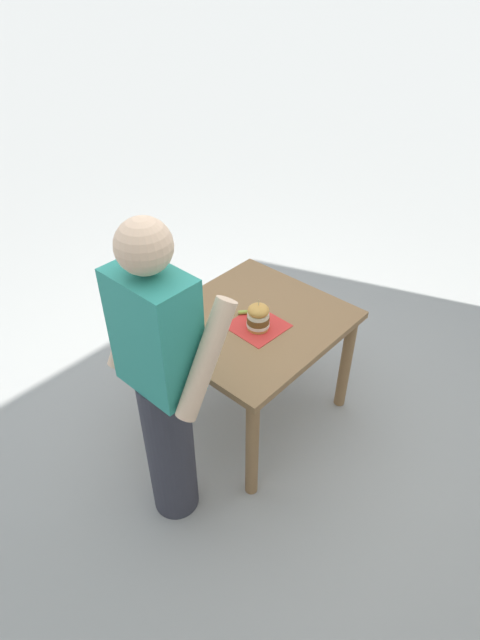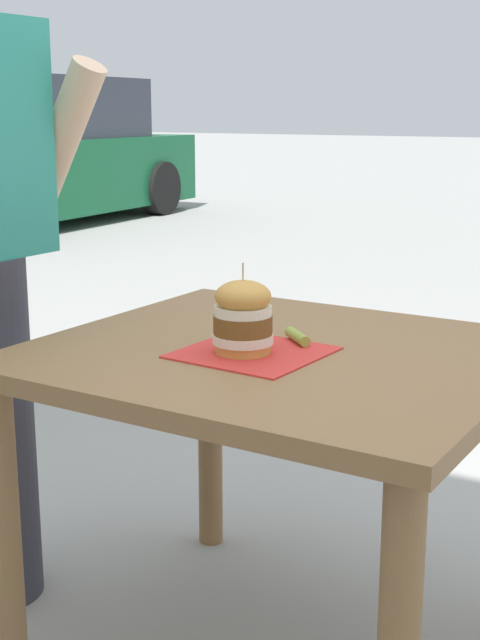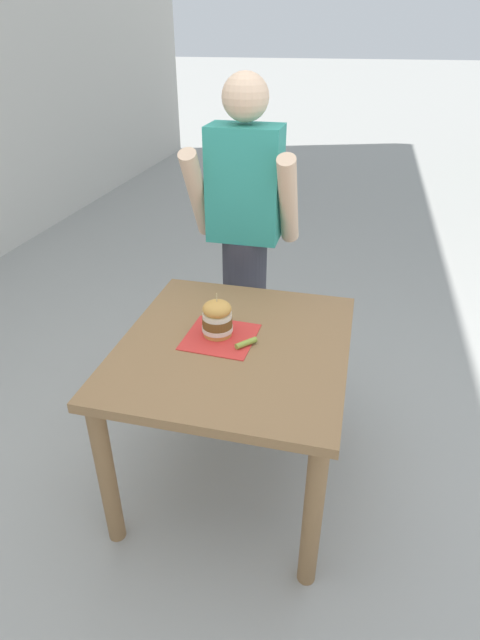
{
  "view_description": "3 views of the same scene",
  "coord_description": "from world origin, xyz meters",
  "px_view_note": "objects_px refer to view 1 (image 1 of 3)",
  "views": [
    {
      "loc": [
        -1.46,
        1.72,
        2.45
      ],
      "look_at": [
        0.0,
        0.1,
        0.8
      ],
      "focal_mm": 28.0,
      "sensor_mm": 36.0,
      "label": 1
    },
    {
      "loc": [
        -1.62,
        -0.9,
        1.25
      ],
      "look_at": [
        0.0,
        0.1,
        0.8
      ],
      "focal_mm": 50.0,
      "sensor_mm": 36.0,
      "label": 2
    },
    {
      "loc": [
        0.43,
        -1.65,
        1.85
      ],
      "look_at": [
        0.0,
        0.1,
        0.8
      ],
      "focal_mm": 28.0,
      "sensor_mm": 36.0,
      "label": 3
    }
  ],
  "objects_px": {
    "diner_across_table": "(163,384)",
    "patio_table": "(251,336)",
    "pickle_spear": "(247,312)",
    "sandwich": "(258,317)"
  },
  "relations": [
    {
      "from": "patio_table",
      "to": "sandwich",
      "type": "height_order",
      "value": "sandwich"
    },
    {
      "from": "pickle_spear",
      "to": "sandwich",
      "type": "bearing_deg",
      "value": 156.92
    },
    {
      "from": "sandwich",
      "to": "diner_across_table",
      "type": "distance_m",
      "value": 0.73
    },
    {
      "from": "diner_across_table",
      "to": "patio_table",
      "type": "bearing_deg",
      "value": -79.76
    },
    {
      "from": "pickle_spear",
      "to": "diner_across_table",
      "type": "bearing_deg",
      "value": 103.77
    },
    {
      "from": "patio_table",
      "to": "sandwich",
      "type": "distance_m",
      "value": 0.22
    },
    {
      "from": "patio_table",
      "to": "diner_across_table",
      "type": "relative_size",
      "value": 0.6
    },
    {
      "from": "sandwich",
      "to": "pickle_spear",
      "type": "height_order",
      "value": "sandwich"
    },
    {
      "from": "pickle_spear",
      "to": "diner_across_table",
      "type": "xyz_separation_m",
      "value": [
        -0.19,
        0.78,
        0.12
      ]
    },
    {
      "from": "patio_table",
      "to": "diner_across_table",
      "type": "distance_m",
      "value": 0.82
    }
  ]
}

